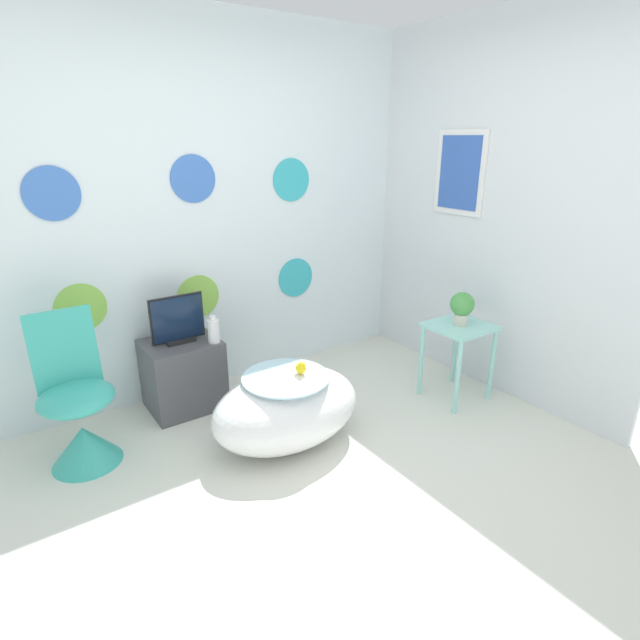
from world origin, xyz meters
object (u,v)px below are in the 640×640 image
(tv, at_px, (178,321))
(vase, at_px, (214,330))
(bathtub, at_px, (287,408))
(chair, at_px, (80,420))
(potted_plant_left, at_px, (462,306))

(tv, relative_size, vase, 1.94)
(bathtub, distance_m, chair, 1.19)
(tv, distance_m, vase, 0.25)
(chair, relative_size, tv, 2.46)
(bathtub, height_order, vase, vase)
(chair, bearing_deg, bathtub, -25.25)
(vase, height_order, potted_plant_left, potted_plant_left)
(vase, bearing_deg, potted_plant_left, -29.67)
(vase, xyz_separation_m, potted_plant_left, (1.48, -0.84, 0.12))
(chair, distance_m, potted_plant_left, 2.52)
(bathtub, xyz_separation_m, vase, (-0.17, 0.64, 0.34))
(tv, bearing_deg, potted_plant_left, -30.60)
(bathtub, xyz_separation_m, chair, (-1.07, 0.51, 0.04))
(bathtub, relative_size, chair, 1.07)
(bathtub, distance_m, tv, 0.96)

